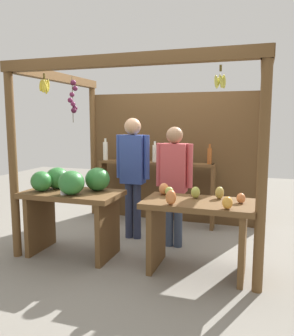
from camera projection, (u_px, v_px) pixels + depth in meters
name	position (u px, v px, depth m)	size (l,w,h in m)	color
ground_plane	(152.00, 240.00, 4.74)	(12.00, 12.00, 0.00)	gray
market_stall	(161.00, 140.00, 4.98)	(2.92, 2.17, 2.31)	brown
fruit_counter_left	(71.00, 196.00, 4.16)	(1.18, 0.72, 1.08)	brown
fruit_counter_right	(198.00, 220.00, 3.70)	(1.18, 0.64, 0.95)	brown
bottle_shelf_unit	(154.00, 174.00, 5.42)	(1.87, 0.22, 1.36)	brown
vendor_man	(133.00, 167.00, 4.71)	(0.48, 0.23, 1.68)	#29304B
vendor_woman	(174.00, 176.00, 4.40)	(0.48, 0.21, 1.57)	#36425B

